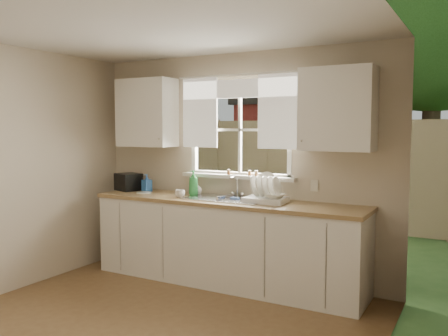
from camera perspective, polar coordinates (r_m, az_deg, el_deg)
The scene contains 20 objects.
room_walls at distance 3.60m, azimuth -13.33°, elevation -2.23°, with size 3.62×4.02×2.50m.
ceiling at distance 3.72m, azimuth -13.02°, elevation 17.60°, with size 3.60×4.00×0.02m, color silver.
window at distance 5.29m, azimuth 1.84°, elevation 2.83°, with size 1.38×0.16×1.06m.
curtains at distance 5.25m, azimuth 1.60°, elevation 7.70°, with size 1.50×0.03×0.81m.
base_cabinets at distance 5.15m, azimuth 0.16°, elevation -9.04°, with size 3.00×0.62×0.87m, color white.
countertop at distance 5.06m, azimuth 0.16°, elevation -4.04°, with size 3.04×0.65×0.04m, color #95764A.
upper_cabinet_left at distance 5.76m, azimuth -9.27°, elevation 6.55°, with size 0.70×0.33×0.80m, color white.
upper_cabinet_right at distance 4.71m, azimuth 13.51°, elevation 6.88°, with size 0.70×0.33×0.80m, color white.
wall_outlet at distance 4.97m, azimuth 10.82°, elevation -2.08°, with size 0.08×0.01×0.12m, color beige.
sill_jars at distance 5.21m, azimuth 2.50°, elevation -0.58°, with size 0.38×0.04×0.06m.
backyard at distance 11.41m, azimuth 19.91°, elevation 13.58°, with size 20.00×10.00×6.13m.
sink at distance 5.10m, azimuth 0.34°, elevation -4.56°, with size 0.88×0.52×0.40m.
dish_rack at distance 4.88m, azimuth 5.07°, elevation -3.20°, with size 0.43×0.34×0.30m.
bowl at distance 4.79m, azimuth 6.13°, elevation -3.37°, with size 0.20×0.20×0.05m, color white.
soap_bottle_a at distance 5.36m, azimuth -3.70°, elevation -1.81°, with size 0.11×0.11×0.28m, color #2D8A3F.
soap_bottle_b at distance 5.76m, azimuth -9.27°, elevation -1.77°, with size 0.09×0.10×0.21m, color #2E63AF.
soap_bottle_c at distance 5.42m, azimuth -3.32°, elevation -2.46°, with size 0.12×0.12×0.15m, color beige.
saucer at distance 5.64m, azimuth -9.64°, elevation -2.93°, with size 0.17×0.17×0.01m, color silver.
cup at distance 5.21m, azimuth -5.34°, elevation -3.10°, with size 0.11×0.11×0.09m, color beige.
black_appliance at distance 5.91m, azimuth -11.41°, elevation -1.64°, with size 0.28×0.25×0.21m, color black.
Camera 1 is at (2.41, -2.71, 1.67)m, focal length 38.00 mm.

